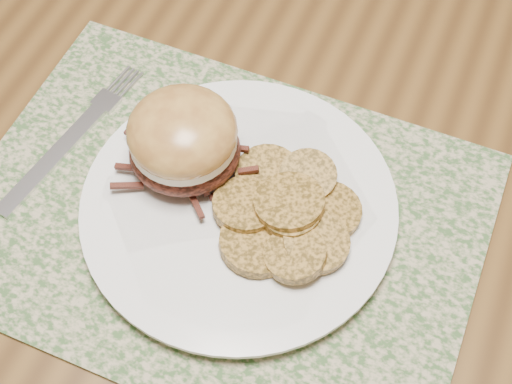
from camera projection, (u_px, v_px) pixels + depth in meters
ground at (174, 274)px, 1.43m from camera, size 3.50×3.50×0.00m
dining_table at (120, 36)px, 0.86m from camera, size 1.50×0.90×0.75m
placemat at (220, 218)px, 0.63m from camera, size 0.45×0.33×0.00m
dinner_plate at (239, 207)px, 0.62m from camera, size 0.26×0.26×0.02m
pork_sandwich at (183, 140)px, 0.61m from camera, size 0.13×0.12×0.07m
roasted_potatoes at (287, 213)px, 0.60m from camera, size 0.14×0.16×0.03m
fork at (73, 136)px, 0.67m from camera, size 0.05×0.20×0.00m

